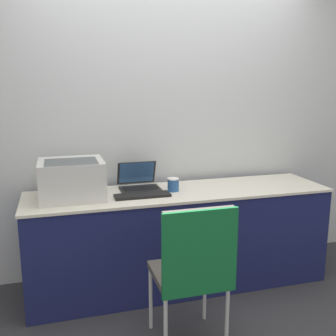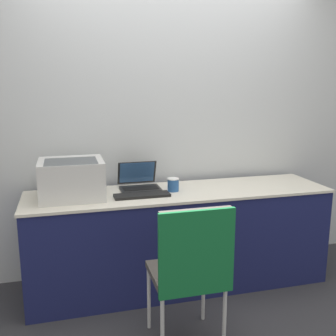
{
  "view_description": "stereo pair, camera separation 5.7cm",
  "coord_description": "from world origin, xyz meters",
  "px_view_note": "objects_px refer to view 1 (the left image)",
  "views": [
    {
      "loc": [
        -0.91,
        -2.53,
        1.6
      ],
      "look_at": [
        -0.09,
        0.32,
        0.97
      ],
      "focal_mm": 42.0,
      "sensor_mm": 36.0,
      "label": 1
    },
    {
      "loc": [
        -0.85,
        -2.55,
        1.6
      ],
      "look_at": [
        -0.09,
        0.32,
        0.97
      ],
      "focal_mm": 42.0,
      "sensor_mm": 36.0,
      "label": 2
    }
  ],
  "objects_px": {
    "external_keyboard": "(142,195)",
    "laptop_left": "(139,183)",
    "chair": "(194,262)",
    "printer": "(72,178)",
    "coffee_cup": "(173,185)"
  },
  "relations": [
    {
      "from": "external_keyboard",
      "to": "laptop_left",
      "type": "bearing_deg",
      "value": 84.26
    },
    {
      "from": "laptop_left",
      "to": "chair",
      "type": "bearing_deg",
      "value": -83.0
    },
    {
      "from": "printer",
      "to": "laptop_left",
      "type": "relative_size",
      "value": 1.47
    },
    {
      "from": "chair",
      "to": "external_keyboard",
      "type": "bearing_deg",
      "value": 100.89
    },
    {
      "from": "external_keyboard",
      "to": "coffee_cup",
      "type": "height_order",
      "value": "coffee_cup"
    },
    {
      "from": "laptop_left",
      "to": "chair",
      "type": "xyz_separation_m",
      "value": [
        0.12,
        -0.97,
        -0.25
      ]
    },
    {
      "from": "external_keyboard",
      "to": "printer",
      "type": "bearing_deg",
      "value": 167.59
    },
    {
      "from": "laptop_left",
      "to": "coffee_cup",
      "type": "height_order",
      "value": "laptop_left"
    },
    {
      "from": "laptop_left",
      "to": "external_keyboard",
      "type": "xyz_separation_m",
      "value": [
        -0.02,
        -0.23,
        -0.04
      ]
    },
    {
      "from": "printer",
      "to": "chair",
      "type": "distance_m",
      "value": 1.12
    },
    {
      "from": "printer",
      "to": "external_keyboard",
      "type": "bearing_deg",
      "value": -12.41
    },
    {
      "from": "laptop_left",
      "to": "chair",
      "type": "height_order",
      "value": "laptop_left"
    },
    {
      "from": "coffee_cup",
      "to": "laptop_left",
      "type": "bearing_deg",
      "value": 150.22
    },
    {
      "from": "laptop_left",
      "to": "chair",
      "type": "relative_size",
      "value": 0.33
    },
    {
      "from": "external_keyboard",
      "to": "chair",
      "type": "bearing_deg",
      "value": -79.11
    }
  ]
}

